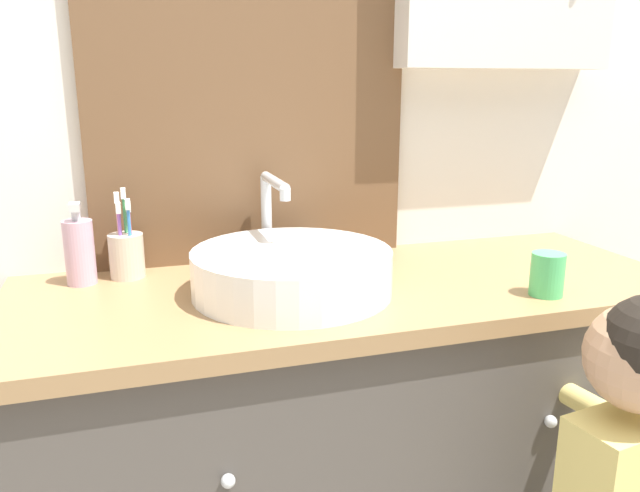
# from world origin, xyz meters

# --- Properties ---
(wall_back) EXTENTS (3.20, 0.18, 2.50)m
(wall_back) POSITION_xyz_m (0.03, 0.62, 1.29)
(wall_back) COLOR silver
(wall_back) RESTS_ON ground_plane
(vanity_counter) EXTENTS (1.38, 0.53, 0.81)m
(vanity_counter) POSITION_xyz_m (0.00, 0.33, 0.41)
(vanity_counter) COLOR #4C4742
(vanity_counter) RESTS_ON ground_plane
(sink_basin) EXTENTS (0.39, 0.45, 0.21)m
(sink_basin) POSITION_xyz_m (-0.14, 0.32, 0.86)
(sink_basin) COLOR white
(sink_basin) RESTS_ON vanity_counter
(toothbrush_holder) EXTENTS (0.07, 0.07, 0.19)m
(toothbrush_holder) POSITION_xyz_m (-0.44, 0.52, 0.86)
(toothbrush_holder) COLOR beige
(toothbrush_holder) RESTS_ON vanity_counter
(soap_dispenser) EXTENTS (0.06, 0.06, 0.17)m
(soap_dispenser) POSITION_xyz_m (-0.54, 0.50, 0.88)
(soap_dispenser) COLOR #CCA3BC
(soap_dispenser) RESTS_ON vanity_counter
(child_figure) EXTENTS (0.22, 0.45, 0.90)m
(child_figure) POSITION_xyz_m (0.31, -0.11, 0.56)
(child_figure) COLOR slate
(child_figure) RESTS_ON ground_plane
(drinking_cup) EXTENTS (0.06, 0.06, 0.08)m
(drinking_cup) POSITION_xyz_m (0.33, 0.16, 0.85)
(drinking_cup) COLOR #4CC670
(drinking_cup) RESTS_ON vanity_counter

